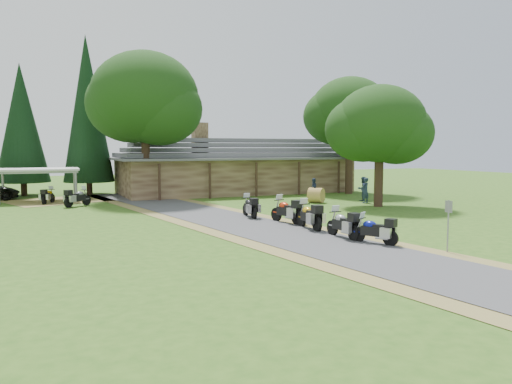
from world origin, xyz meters
name	(u,v)px	position (x,y,z in m)	size (l,w,h in m)	color
ground	(320,244)	(0.00, 0.00, 0.00)	(120.00, 120.00, 0.00)	#2E5618
driveway	(267,230)	(-0.50, 4.00, 0.00)	(46.00, 46.00, 0.00)	#404042
lodge	(236,165)	(6.00, 24.00, 2.45)	(21.40, 9.40, 4.90)	brown
carport	(39,185)	(-10.25, 22.96, 1.23)	(5.66, 3.78, 2.45)	silver
motorcycle_row_a	(374,229)	(1.98, -0.99, 0.63)	(1.85, 0.60, 1.26)	navy
motorcycle_row_b	(343,223)	(1.59, 0.67, 0.68)	(2.00, 0.65, 1.37)	#9D9FA4
motorcycle_row_c	(309,215)	(1.49, 3.40, 0.72)	(2.10, 0.68, 1.44)	gold
motorcycle_row_d	(287,209)	(1.44, 5.66, 0.73)	(2.12, 0.69, 1.45)	red
motorcycle_row_e	(250,206)	(0.53, 8.44, 0.66)	(1.94, 0.63, 1.33)	black
motorcycle_carport_a	(48,195)	(-9.69, 21.02, 0.60)	(1.76, 0.57, 1.21)	#C39D08
motorcycle_carport_b	(78,197)	(-7.94, 18.24, 0.67)	(1.96, 0.64, 1.34)	slate
person_a	(365,188)	(11.18, 11.89, 1.08)	(0.61, 0.44, 2.16)	#263350
person_b	(363,187)	(11.87, 13.12, 1.07)	(0.61, 0.44, 2.13)	#263350
person_c	(314,188)	(8.04, 13.82, 1.04)	(0.59, 0.43, 2.09)	#263350
hay_bale	(316,195)	(8.02, 13.48, 0.55)	(1.10, 1.10, 1.01)	olive
sign_post	(448,226)	(3.48, -3.50, 1.00)	(0.36, 0.06, 2.00)	gray
oak_lodge_left	(145,117)	(-2.76, 20.58, 6.28)	(8.10, 8.10, 12.56)	#193610
oak_lodge_right	(350,127)	(14.49, 18.66, 5.78)	(6.86, 6.86, 11.56)	#193610
oak_driveway	(379,140)	(10.66, 9.76, 4.51)	(6.14, 6.14, 9.02)	#193610
cedar_near	(87,115)	(-6.23, 27.11, 6.73)	(4.20, 4.20, 13.46)	black
cedar_far	(22,130)	(-11.32, 28.37, 5.48)	(4.29, 4.29, 10.96)	black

